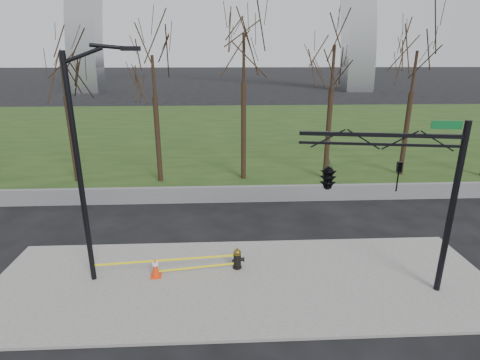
{
  "coord_description": "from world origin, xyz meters",
  "views": [
    {
      "loc": [
        -0.67,
        -11.78,
        7.87
      ],
      "look_at": [
        -0.0,
        2.0,
        3.27
      ],
      "focal_mm": 28.21,
      "sensor_mm": 36.0,
      "label": 1
    }
  ],
  "objects_px": {
    "traffic_cone": "(155,267)",
    "traffic_signal_mast": "(352,175)",
    "fire_hydrant": "(238,259)",
    "street_light": "(84,157)"
  },
  "relations": [
    {
      "from": "traffic_signal_mast",
      "to": "fire_hydrant",
      "type": "bearing_deg",
      "value": 171.6
    },
    {
      "from": "traffic_cone",
      "to": "traffic_signal_mast",
      "type": "xyz_separation_m",
      "value": [
        6.71,
        -0.74,
        3.67
      ]
    },
    {
      "from": "fire_hydrant",
      "to": "street_light",
      "type": "height_order",
      "value": "street_light"
    },
    {
      "from": "fire_hydrant",
      "to": "traffic_cone",
      "type": "distance_m",
      "value": 3.06
    },
    {
      "from": "fire_hydrant",
      "to": "traffic_cone",
      "type": "xyz_separation_m",
      "value": [
        -3.03,
        -0.45,
        -0.01
      ]
    },
    {
      "from": "traffic_cone",
      "to": "street_light",
      "type": "bearing_deg",
      "value": -179.93
    },
    {
      "from": "traffic_cone",
      "to": "traffic_signal_mast",
      "type": "distance_m",
      "value": 7.69
    },
    {
      "from": "traffic_cone",
      "to": "traffic_signal_mast",
      "type": "height_order",
      "value": "traffic_signal_mast"
    },
    {
      "from": "fire_hydrant",
      "to": "traffic_cone",
      "type": "height_order",
      "value": "fire_hydrant"
    },
    {
      "from": "traffic_cone",
      "to": "street_light",
      "type": "distance_m",
      "value": 4.68
    }
  ]
}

